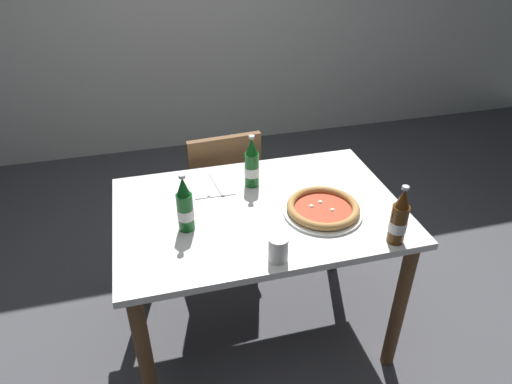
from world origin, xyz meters
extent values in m
plane|color=#4C4C51|center=(0.00, 0.00, 0.00)|extent=(8.00, 8.00, 0.00)
cube|color=silver|center=(0.00, 0.00, 0.73)|extent=(1.20, 0.80, 0.03)
cylinder|color=brown|center=(-0.54, -0.34, 0.36)|extent=(0.06, 0.06, 0.72)
cylinder|color=brown|center=(0.54, -0.34, 0.36)|extent=(0.06, 0.06, 0.72)
cylinder|color=brown|center=(-0.54, 0.34, 0.36)|extent=(0.06, 0.06, 0.72)
cylinder|color=brown|center=(0.54, 0.34, 0.36)|extent=(0.06, 0.06, 0.72)
cube|color=brown|center=(-0.06, 0.68, 0.43)|extent=(0.43, 0.43, 0.04)
cube|color=brown|center=(-0.05, 0.50, 0.65)|extent=(0.38, 0.06, 0.40)
cylinder|color=brown|center=(0.10, 0.86, 0.21)|extent=(0.04, 0.04, 0.41)
cylinder|color=brown|center=(-0.24, 0.84, 0.21)|extent=(0.04, 0.04, 0.41)
cylinder|color=brown|center=(0.12, 0.52, 0.21)|extent=(0.04, 0.04, 0.41)
cylinder|color=brown|center=(-0.22, 0.50, 0.21)|extent=(0.04, 0.04, 0.41)
cylinder|color=white|center=(0.25, -0.10, 0.76)|extent=(0.33, 0.33, 0.01)
cylinder|color=#BC381E|center=(0.25, -0.10, 0.77)|extent=(0.24, 0.24, 0.01)
torus|color=#B78447|center=(0.25, -0.10, 0.78)|extent=(0.30, 0.30, 0.03)
sphere|color=silver|center=(0.21, -0.07, 0.77)|extent=(0.02, 0.02, 0.02)
sphere|color=silver|center=(0.28, -0.12, 0.77)|extent=(0.02, 0.02, 0.02)
sphere|color=silver|center=(0.25, -0.05, 0.77)|extent=(0.02, 0.02, 0.02)
cylinder|color=#14591E|center=(-0.31, -0.06, 0.83)|extent=(0.06, 0.06, 0.16)
cone|color=#14591E|center=(-0.31, -0.06, 0.95)|extent=(0.05, 0.05, 0.07)
cylinder|color=#B7B7BC|center=(-0.31, -0.06, 0.99)|extent=(0.03, 0.03, 0.01)
cylinder|color=white|center=(-0.31, -0.06, 0.82)|extent=(0.07, 0.07, 0.04)
cylinder|color=#512D0F|center=(0.45, -0.34, 0.83)|extent=(0.06, 0.06, 0.16)
cone|color=#512D0F|center=(0.45, -0.34, 0.95)|extent=(0.05, 0.05, 0.07)
cylinder|color=#B7B7BC|center=(0.45, -0.34, 0.99)|extent=(0.03, 0.03, 0.01)
cylinder|color=white|center=(0.45, -0.34, 0.82)|extent=(0.07, 0.07, 0.04)
cylinder|color=#14591E|center=(0.02, 0.19, 0.83)|extent=(0.06, 0.06, 0.16)
cone|color=#14591E|center=(0.02, 0.19, 0.95)|extent=(0.05, 0.05, 0.07)
cylinder|color=#B7B7BC|center=(0.02, 0.19, 0.99)|extent=(0.03, 0.03, 0.01)
cylinder|color=white|center=(0.02, 0.19, 0.82)|extent=(0.07, 0.07, 0.04)
cube|color=white|center=(-0.16, 0.22, 0.75)|extent=(0.19, 0.19, 0.00)
cube|color=silver|center=(-0.14, 0.22, 0.76)|extent=(0.04, 0.19, 0.00)
cube|color=silver|center=(-0.18, 0.22, 0.76)|extent=(0.03, 0.17, 0.00)
cylinder|color=white|center=(-0.02, -0.33, 0.80)|extent=(0.07, 0.07, 0.09)
camera|label=1|loc=(-0.42, -1.54, 1.86)|focal=32.37mm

